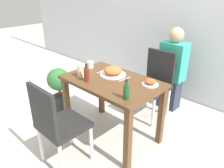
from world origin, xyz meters
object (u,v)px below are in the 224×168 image
Objects in this scene: drink_cup at (90,65)px; condiment_bottle at (126,91)px; sauce_bottle at (87,74)px; food_plate at (113,71)px; chair_far at (155,81)px; chair_near at (56,122)px; side_plate at (150,82)px; person_figure at (172,70)px; juice_glass at (80,71)px; potted_plant_left at (59,86)px.

condiment_bottle is (0.83, -0.31, 0.04)m from drink_cup.
food_plate is at bearing 74.97° from sauce_bottle.
food_plate is at bearing -103.62° from chair_far.
chair_near is 5.25× the size of side_plate.
person_figure reaches higher than condiment_bottle.
person_figure reaches higher than juice_glass.
juice_glass is 0.77m from potted_plant_left.
condiment_bottle is 1.40m from potted_plant_left.
chair_far reaches higher than drink_cup.
chair_far is at bearing 39.36° from potted_plant_left.
person_figure reaches higher than side_plate.
person_figure is (-0.24, 0.90, -0.18)m from side_plate.
potted_plant_left is at bearing 170.99° from juice_glass.
person_figure reaches higher than sauce_bottle.
condiment_bottle is 0.17× the size of person_figure.
juice_glass is at bearing -111.87° from chair_far.
drink_cup is (-0.36, -0.02, -0.01)m from food_plate.
potted_plant_left is at bearing -167.66° from food_plate.
side_plate is at bearing 6.32° from drink_cup.
sauce_bottle is (-0.08, -0.31, 0.03)m from food_plate.
person_figure is at bearing 71.17° from juice_glass.
food_plate is 0.96m from potted_plant_left.
potted_plant_left is (-0.77, 0.13, -0.43)m from sauce_bottle.
drink_cup is (-0.39, 0.77, 0.27)m from chair_near.
chair_near is 11.29× the size of drink_cup.
sauce_bottle is at bearing -46.32° from drink_cup.
chair_far is 0.71m from food_plate.
condiment_bottle is (0.56, -0.01, 0.00)m from sauce_bottle.
juice_glass is (-0.37, -0.93, 0.30)m from chair_far.
side_plate is (0.30, -0.57, 0.26)m from chair_far.
food_plate is 0.46m from side_plate.
juice_glass is 1.35m from person_figure.
food_plate is 1.02m from person_figure.
chair_far is 4.53× the size of condiment_bottle.
condiment_bottle is at bearing -6.01° from potted_plant_left.
chair_near is at bearing -95.15° from chair_far.
drink_cup is 0.41m from sauce_bottle.
chair_far is 0.69m from side_plate.
chair_far is 3.06× the size of food_plate.
chair_far is at bearing 75.92° from sauce_bottle.
side_plate is 0.82m from drink_cup.
chair_near is 1.40× the size of potted_plant_left.
drink_cup reaches higher than potted_plant_left.
chair_near is at bearing -133.59° from condiment_bottle.
drink_cup is at bearing -173.68° from side_plate.
potted_plant_left is (-1.32, 0.14, -0.43)m from condiment_bottle.
condiment_bottle is (0.32, -0.97, 0.31)m from chair_far.
side_plate is at bearing 92.15° from condiment_bottle.
food_plate is 3.69× the size of drink_cup.
chair_near is 1.00m from side_plate.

